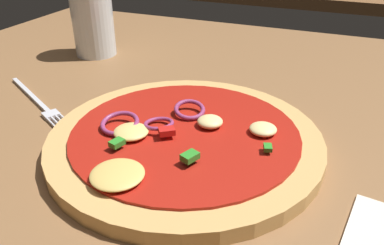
{
  "coord_description": "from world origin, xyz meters",
  "views": [
    {
      "loc": [
        0.1,
        -0.35,
        0.27
      ],
      "look_at": [
        -0.04,
        0.01,
        0.06
      ],
      "focal_mm": 36.04,
      "sensor_mm": 36.0,
      "label": 1
    }
  ],
  "objects": [
    {
      "name": "beer_glass",
      "position": [
        -0.32,
        0.21,
        0.09
      ],
      "size": [
        0.07,
        0.07,
        0.13
      ],
      "color": "silver",
      "rests_on": "dining_table"
    },
    {
      "name": "fork",
      "position": [
        -0.27,
        0.01,
        0.04
      ],
      "size": [
        0.17,
        0.1,
        0.01
      ],
      "color": "silver",
      "rests_on": "dining_table"
    },
    {
      "name": "pizza",
      "position": [
        -0.04,
        -0.01,
        0.05
      ],
      "size": [
        0.3,
        0.3,
        0.03
      ],
      "color": "tan",
      "rests_on": "dining_table"
    },
    {
      "name": "dining_table",
      "position": [
        0.0,
        0.0,
        0.02
      ],
      "size": [
        1.21,
        1.02,
        0.04
      ],
      "color": "brown",
      "rests_on": "ground"
    }
  ]
}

